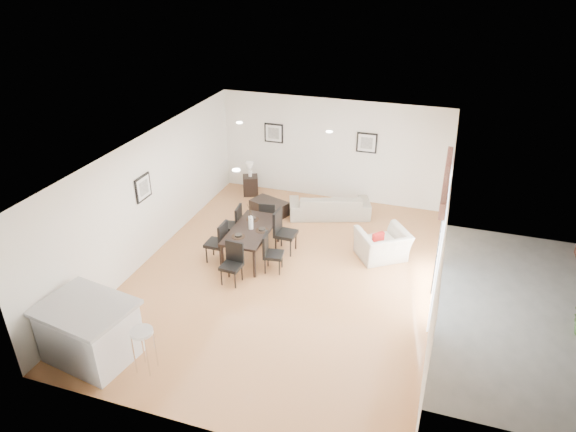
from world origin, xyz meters
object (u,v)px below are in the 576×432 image
(dining_chair_foot, at_px, (268,217))
(bar_stool, at_px, (142,336))
(dining_chair_head, at_px, (233,260))
(armchair, at_px, (382,245))
(dining_chair_wfar, at_px, (235,223))
(dining_table, at_px, (251,231))
(side_table, at_px, (251,185))
(dining_chair_enear, at_px, (270,251))
(dining_chair_wnear, at_px, (219,240))
(sofa, at_px, (330,205))
(kitchen_island, at_px, (89,331))
(dining_chair_efar, at_px, (282,229))
(coffee_table, at_px, (269,208))

(dining_chair_foot, distance_m, bar_stool, 4.76)
(dining_chair_head, bearing_deg, dining_chair_foot, 93.63)
(armchair, height_order, dining_chair_head, dining_chair_head)
(armchair, bearing_deg, dining_chair_wfar, -28.14)
(dining_table, xyz_separation_m, side_table, (-1.22, 2.98, -0.34))
(dining_chair_enear, bearing_deg, dining_chair_foot, 13.06)
(dining_table, relative_size, side_table, 3.08)
(armchair, height_order, dining_chair_enear, dining_chair_enear)
(dining_chair_wnear, xyz_separation_m, dining_chair_head, (0.58, -0.60, -0.03))
(dining_table, bearing_deg, dining_chair_head, -90.34)
(armchair, relative_size, dining_chair_wnear, 1.10)
(sofa, xyz_separation_m, dining_chair_enear, (-0.57, -2.82, 0.19))
(dining_chair_foot, relative_size, kitchen_island, 0.52)
(dining_chair_efar, relative_size, kitchen_island, 0.61)
(dining_chair_efar, height_order, coffee_table, dining_chair_efar)
(kitchen_island, xyz_separation_m, bar_stool, (1.01, -0.00, 0.16))
(coffee_table, bearing_deg, dining_chair_enear, -49.83)
(sofa, relative_size, dining_chair_head, 2.31)
(dining_chair_enear, relative_size, side_table, 1.61)
(side_table, bearing_deg, armchair, -28.91)
(side_table, xyz_separation_m, bar_stool, (0.90, -6.71, 0.41))
(coffee_table, xyz_separation_m, side_table, (-0.90, 0.98, 0.08))
(sofa, bearing_deg, dining_chair_foot, 31.47)
(sofa, bearing_deg, dining_chair_wfar, 29.92)
(armchair, distance_m, dining_chair_efar, 2.20)
(dining_chair_foot, height_order, side_table, dining_chair_foot)
(dining_chair_enear, distance_m, dining_chair_efar, 0.83)
(dining_chair_wnear, distance_m, dining_chair_head, 0.83)
(dining_chair_wfar, height_order, kitchen_island, kitchen_island)
(sofa, bearing_deg, dining_table, 45.30)
(dining_chair_wfar, distance_m, dining_chair_efar, 1.14)
(dining_chair_wnear, distance_m, coffee_table, 2.44)
(dining_chair_head, bearing_deg, kitchen_island, -112.31)
(dining_chair_enear, height_order, dining_chair_efar, dining_chair_efar)
(dining_chair_foot, bearing_deg, coffee_table, -80.48)
(dining_table, distance_m, dining_chair_foot, 1.02)
(bar_stool, bearing_deg, dining_chair_head, 83.14)
(sofa, relative_size, bar_stool, 2.55)
(dining_chair_wnear, bearing_deg, dining_chair_foot, 158.14)
(dining_chair_enear, bearing_deg, dining_chair_wfar, 45.49)
(dining_chair_efar, xyz_separation_m, coffee_table, (-0.89, 1.59, -0.37))
(dining_chair_enear, height_order, kitchen_island, kitchen_island)
(dining_chair_efar, bearing_deg, side_table, 37.06)
(dining_chair_wfar, height_order, coffee_table, dining_chair_wfar)
(dining_chair_head, bearing_deg, dining_chair_efar, 72.27)
(dining_chair_wnear, xyz_separation_m, dining_chair_enear, (1.15, -0.01, -0.04))
(dining_chair_enear, height_order, bar_stool, dining_chair_enear)
(dining_chair_foot, bearing_deg, side_table, -66.92)
(dining_table, bearing_deg, dining_chair_enear, -36.49)
(side_table, bearing_deg, dining_chair_enear, -62.08)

